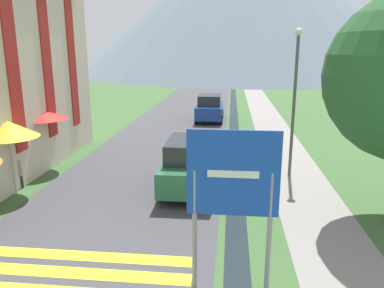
{
  "coord_description": "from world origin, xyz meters",
  "views": [
    {
      "loc": [
        0.96,
        -2.59,
        4.84
      ],
      "look_at": [
        -0.35,
        10.0,
        1.62
      ],
      "focal_mm": 35.0,
      "sensor_mm": 36.0,
      "label": 1
    }
  ],
  "objects_px": {
    "parked_car_near": "(191,164)",
    "parked_car_far": "(210,108)",
    "cafe_chair_far_right": "(25,168)",
    "streetlamp": "(295,92)",
    "road_sign": "(233,189)",
    "cafe_umbrella_middle_yellow": "(9,129)",
    "cafe_umbrella_rear_red": "(42,115)",
    "person_seated_far": "(17,170)"
  },
  "relations": [
    {
      "from": "cafe_umbrella_middle_yellow",
      "to": "person_seated_far",
      "type": "distance_m",
      "value": 1.67
    },
    {
      "from": "cafe_umbrella_rear_red",
      "to": "cafe_chair_far_right",
      "type": "bearing_deg",
      "value": -93.0
    },
    {
      "from": "streetlamp",
      "to": "parked_car_far",
      "type": "bearing_deg",
      "value": 108.81
    },
    {
      "from": "cafe_umbrella_middle_yellow",
      "to": "cafe_chair_far_right",
      "type": "bearing_deg",
      "value": 105.21
    },
    {
      "from": "cafe_chair_far_right",
      "to": "streetlamp",
      "type": "xyz_separation_m",
      "value": [
        10.01,
        1.74,
        2.77
      ]
    },
    {
      "from": "parked_car_near",
      "to": "cafe_chair_far_right",
      "type": "bearing_deg",
      "value": 179.18
    },
    {
      "from": "person_seated_far",
      "to": "cafe_umbrella_middle_yellow",
      "type": "bearing_deg",
      "value": -70.44
    },
    {
      "from": "cafe_chair_far_right",
      "to": "person_seated_far",
      "type": "relative_size",
      "value": 0.69
    },
    {
      "from": "parked_car_far",
      "to": "cafe_umbrella_middle_yellow",
      "type": "xyz_separation_m",
      "value": [
        -5.85,
        -14.23,
        1.36
      ]
    },
    {
      "from": "road_sign",
      "to": "streetlamp",
      "type": "height_order",
      "value": "streetlamp"
    },
    {
      "from": "parked_car_near",
      "to": "streetlamp",
      "type": "relative_size",
      "value": 0.74
    },
    {
      "from": "cafe_umbrella_rear_red",
      "to": "person_seated_far",
      "type": "relative_size",
      "value": 1.98
    },
    {
      "from": "road_sign",
      "to": "person_seated_far",
      "type": "distance_m",
      "value": 9.28
    },
    {
      "from": "cafe_chair_far_right",
      "to": "streetlamp",
      "type": "relative_size",
      "value": 0.15
    },
    {
      "from": "streetlamp",
      "to": "road_sign",
      "type": "bearing_deg",
      "value": -106.77
    },
    {
      "from": "parked_car_near",
      "to": "parked_car_far",
      "type": "distance_m",
      "value": 13.06
    },
    {
      "from": "cafe_umbrella_rear_red",
      "to": "road_sign",
      "type": "bearing_deg",
      "value": -44.01
    },
    {
      "from": "parked_car_near",
      "to": "cafe_umbrella_rear_red",
      "type": "height_order",
      "value": "cafe_umbrella_rear_red"
    },
    {
      "from": "cafe_umbrella_rear_red",
      "to": "streetlamp",
      "type": "distance_m",
      "value": 9.99
    },
    {
      "from": "parked_car_far",
      "to": "cafe_umbrella_middle_yellow",
      "type": "distance_m",
      "value": 15.44
    },
    {
      "from": "parked_car_far",
      "to": "cafe_chair_far_right",
      "type": "height_order",
      "value": "parked_car_far"
    },
    {
      "from": "person_seated_far",
      "to": "road_sign",
      "type": "bearing_deg",
      "value": -34.27
    },
    {
      "from": "parked_car_far",
      "to": "cafe_umbrella_rear_red",
      "type": "bearing_deg",
      "value": -118.03
    },
    {
      "from": "parked_car_near",
      "to": "parked_car_far",
      "type": "height_order",
      "value": "same"
    },
    {
      "from": "parked_car_near",
      "to": "cafe_umbrella_middle_yellow",
      "type": "distance_m",
      "value": 6.2
    },
    {
      "from": "cafe_umbrella_middle_yellow",
      "to": "person_seated_far",
      "type": "relative_size",
      "value": 2.05
    },
    {
      "from": "parked_car_near",
      "to": "cafe_umbrella_rear_red",
      "type": "bearing_deg",
      "value": 165.68
    },
    {
      "from": "road_sign",
      "to": "person_seated_far",
      "type": "height_order",
      "value": "road_sign"
    },
    {
      "from": "road_sign",
      "to": "streetlamp",
      "type": "relative_size",
      "value": 0.61
    },
    {
      "from": "cafe_umbrella_middle_yellow",
      "to": "road_sign",
      "type": "bearing_deg",
      "value": -32.13
    },
    {
      "from": "cafe_umbrella_rear_red",
      "to": "person_seated_far",
      "type": "distance_m",
      "value": 2.74
    },
    {
      "from": "parked_car_far",
      "to": "cafe_chair_far_right",
      "type": "bearing_deg",
      "value": -115.51
    },
    {
      "from": "parked_car_near",
      "to": "streetlamp",
      "type": "distance_m",
      "value": 4.79
    },
    {
      "from": "parked_car_near",
      "to": "streetlamp",
      "type": "height_order",
      "value": "streetlamp"
    },
    {
      "from": "cafe_chair_far_right",
      "to": "person_seated_far",
      "type": "height_order",
      "value": "person_seated_far"
    },
    {
      "from": "streetlamp",
      "to": "cafe_chair_far_right",
      "type": "bearing_deg",
      "value": -170.12
    },
    {
      "from": "cafe_umbrella_rear_red",
      "to": "person_seated_far",
      "type": "height_order",
      "value": "cafe_umbrella_rear_red"
    },
    {
      "from": "cafe_chair_far_right",
      "to": "person_seated_far",
      "type": "xyz_separation_m",
      "value": [
        0.16,
        -0.73,
        0.17
      ]
    },
    {
      "from": "parked_car_far",
      "to": "streetlamp",
      "type": "xyz_separation_m",
      "value": [
        3.82,
        -11.23,
        2.37
      ]
    },
    {
      "from": "parked_car_near",
      "to": "streetlamp",
      "type": "bearing_deg",
      "value": 26.13
    },
    {
      "from": "cafe_umbrella_middle_yellow",
      "to": "streetlamp",
      "type": "xyz_separation_m",
      "value": [
        9.67,
        3.0,
        1.01
      ]
    },
    {
      "from": "cafe_umbrella_middle_yellow",
      "to": "cafe_umbrella_rear_red",
      "type": "distance_m",
      "value": 2.76
    }
  ]
}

